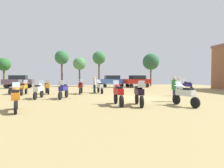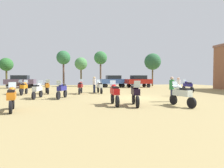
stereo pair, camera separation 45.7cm
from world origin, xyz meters
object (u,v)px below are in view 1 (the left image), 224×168
(motorcycle_5, at_px, (16,87))
(tree_4, at_px, (79,64))
(motorcycle_4, at_px, (185,94))
(car_2, at_px, (112,80))
(person_2, at_px, (179,85))
(tree_3, at_px, (62,58))
(tree_1, at_px, (4,65))
(motorcycle_11, at_px, (81,87))
(tree_2, at_px, (151,62))
(motorcycle_3, at_px, (63,89))
(car_1, at_px, (18,81))
(motorcycle_9, at_px, (39,90))
(tree_5, at_px, (99,58))
(motorcycle_1, at_px, (118,93))
(motorcycle_6, at_px, (100,87))
(person_3, at_px, (174,87))
(motorcycle_2, at_px, (16,97))
(motorcycle_12, at_px, (24,87))
(motorcycle_8, at_px, (47,87))
(motorcycle_7, at_px, (187,86))
(motorcycle_10, at_px, (139,93))
(car_3, at_px, (137,80))
(person_1, at_px, (94,83))

(motorcycle_5, xyz_separation_m, tree_4, (6.42, 14.26, 3.42))
(motorcycle_4, height_order, car_2, car_2)
(person_2, height_order, tree_3, tree_3)
(tree_1, bearing_deg, motorcycle_11, -49.57)
(tree_4, bearing_deg, tree_2, -3.05)
(motorcycle_3, height_order, car_1, car_1)
(person_2, bearing_deg, motorcycle_11, 156.44)
(motorcycle_9, distance_m, tree_3, 19.64)
(tree_5, bearing_deg, motorcycle_11, -102.66)
(motorcycle_5, relative_size, tree_4, 0.40)
(motorcycle_1, relative_size, motorcycle_6, 0.96)
(motorcycle_4, relative_size, person_3, 1.21)
(motorcycle_2, bearing_deg, motorcycle_12, 87.67)
(motorcycle_12, xyz_separation_m, tree_4, (5.36, 15.41, 3.42))
(car_2, xyz_separation_m, tree_1, (-18.04, 3.27, 2.66))
(person_2, bearing_deg, motorcycle_8, 159.95)
(motorcycle_1, xyz_separation_m, person_2, (6.64, 4.57, 0.24))
(motorcycle_7, relative_size, tree_1, 0.45)
(tree_3, xyz_separation_m, tree_5, (6.81, 0.45, 0.11))
(car_1, height_order, tree_4, tree_4)
(motorcycle_4, bearing_deg, car_1, 115.37)
(motorcycle_11, bearing_deg, motorcycle_9, -125.41)
(motorcycle_4, xyz_separation_m, tree_4, (-6.07, 24.55, 3.43))
(motorcycle_11, bearing_deg, motorcycle_7, 7.55)
(tree_1, distance_m, tree_3, 9.58)
(motorcycle_10, relative_size, person_2, 1.27)
(motorcycle_2, bearing_deg, motorcycle_5, 91.72)
(motorcycle_1, bearing_deg, tree_2, 61.94)
(motorcycle_1, height_order, motorcycle_9, motorcycle_1)
(motorcycle_8, height_order, motorcycle_11, same)
(motorcycle_9, height_order, tree_2, tree_2)
(car_3, bearing_deg, motorcycle_11, 126.92)
(motorcycle_9, height_order, tree_5, tree_5)
(motorcycle_1, height_order, car_2, car_2)
(motorcycle_8, distance_m, tree_4, 15.56)
(motorcycle_6, xyz_separation_m, motorcycle_10, (1.33, -9.01, 0.02))
(motorcycle_12, height_order, person_2, person_2)
(motorcycle_4, xyz_separation_m, tree_5, (-2.41, 25.13, 4.58))
(tree_4, bearing_deg, motorcycle_11, -89.68)
(motorcycle_7, bearing_deg, person_3, -128.21)
(motorcycle_3, xyz_separation_m, person_1, (2.91, 5.37, 0.31))
(motorcycle_9, xyz_separation_m, motorcycle_11, (3.36, 3.64, 0.02))
(motorcycle_11, xyz_separation_m, car_3, (9.32, 10.22, 0.44))
(motorcycle_1, xyz_separation_m, tree_3, (-5.40, 23.68, 4.45))
(motorcycle_8, distance_m, person_3, 12.46)
(motorcycle_9, xyz_separation_m, car_2, (8.70, 15.27, 0.46))
(person_1, bearing_deg, car_2, 127.92)
(motorcycle_1, height_order, motorcycle_5, motorcycle_1)
(motorcycle_7, bearing_deg, tree_3, 133.78)
(motorcycle_7, bearing_deg, person_1, 172.27)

